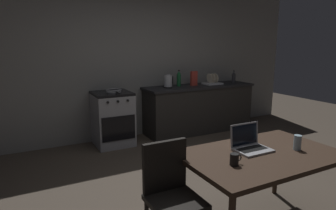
{
  "coord_description": "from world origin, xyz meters",
  "views": [
    {
      "loc": [
        -1.87,
        -2.56,
        1.67
      ],
      "look_at": [
        -0.05,
        0.9,
        0.84
      ],
      "focal_mm": 31.5,
      "sensor_mm": 36.0,
      "label": 1
    }
  ],
  "objects": [
    {
      "name": "chair",
      "position": [
        -0.86,
        -0.68,
        0.52
      ],
      "size": [
        0.4,
        0.4,
        0.9
      ],
      "rotation": [
        0.0,
        0.0,
        -0.03
      ],
      "color": "black",
      "rests_on": "ground_plane"
    },
    {
      "name": "bottle",
      "position": [
        2.0,
        2.0,
        1.01
      ],
      "size": [
        0.07,
        0.07,
        0.25
      ],
      "color": "#2D2D33",
      "rests_on": "kitchen_counter"
    },
    {
      "name": "dining_table",
      "position": [
        -0.01,
        -0.78,
        0.66
      ],
      "size": [
        1.39,
        0.88,
        0.72
      ],
      "color": "#332319",
      "rests_on": "ground_plane"
    },
    {
      "name": "drinking_glass",
      "position": [
        0.33,
        -0.87,
        0.79
      ],
      "size": [
        0.07,
        0.07,
        0.14
      ],
      "color": "#99B7C6",
      "rests_on": "dining_table"
    },
    {
      "name": "electric_kettle",
      "position": [
        0.55,
        2.05,
        1.0
      ],
      "size": [
        0.17,
        0.15,
        0.23
      ],
      "color": "black",
      "rests_on": "kitchen_counter"
    },
    {
      "name": "coffee_mug",
      "position": [
        -0.39,
        -0.87,
        0.77
      ],
      "size": [
        0.11,
        0.07,
        0.09
      ],
      "color": "black",
      "rests_on": "dining_table"
    },
    {
      "name": "frying_pan",
      "position": [
        -0.46,
        2.02,
        0.91
      ],
      "size": [
        0.25,
        0.43,
        0.05
      ],
      "color": "gray",
      "rests_on": "stove_oven"
    },
    {
      "name": "kitchen_counter",
      "position": [
        1.21,
        2.05,
        0.45
      ],
      "size": [
        2.16,
        0.64,
        0.89
      ],
      "color": "#282623",
      "rests_on": "ground_plane"
    },
    {
      "name": "dish_rack",
      "position": [
        1.52,
        2.05,
        0.94
      ],
      "size": [
        0.34,
        0.26,
        0.21
      ],
      "color": "silver",
      "rests_on": "kitchen_counter"
    },
    {
      "name": "ground_plane",
      "position": [
        0.0,
        0.0,
        0.0
      ],
      "size": [
        12.0,
        12.0,
        0.0
      ],
      "primitive_type": "plane",
      "color": "#473D33"
    },
    {
      "name": "stove_oven",
      "position": [
        -0.49,
        2.04,
        0.44
      ],
      "size": [
        0.6,
        0.62,
        0.89
      ],
      "color": "gray",
      "rests_on": "ground_plane"
    },
    {
      "name": "laptop",
      "position": [
        -0.04,
        -0.67,
        0.77
      ],
      "size": [
        0.32,
        0.24,
        0.23
      ],
      "rotation": [
        0.0,
        0.0,
        0.02
      ],
      "color": "#99999E",
      "rests_on": "dining_table"
    },
    {
      "name": "bottle_b",
      "position": [
        0.82,
        2.13,
        1.03
      ],
      "size": [
        0.08,
        0.08,
        0.3
      ],
      "color": "#19592D",
      "rests_on": "kitchen_counter"
    },
    {
      "name": "back_wall",
      "position": [
        0.3,
        2.4,
        1.31
      ],
      "size": [
        6.4,
        0.1,
        2.62
      ],
      "primitive_type": "cube",
      "color": "gray",
      "rests_on": "ground_plane"
    },
    {
      "name": "cereal_box",
      "position": [
        1.11,
        2.07,
        1.02
      ],
      "size": [
        0.13,
        0.05,
        0.27
      ],
      "color": "#B2382D",
      "rests_on": "kitchen_counter"
    }
  ]
}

